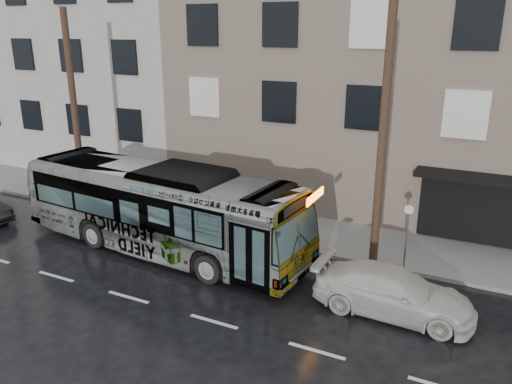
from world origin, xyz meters
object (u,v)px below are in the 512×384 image
sign_post (407,236)px  white_sedan (393,292)px  utility_pole_rear (75,112)px  bus (160,208)px  utility_pole_front (382,140)px

sign_post → white_sedan: sign_post is taller
utility_pole_rear → bus: utility_pole_rear is taller
utility_pole_front → white_sedan: (1.29, -2.95, -3.95)m
sign_post → utility_pole_rear: bearing=180.0°
utility_pole_front → white_sedan: 5.10m
utility_pole_rear → utility_pole_front: bearing=0.0°
utility_pole_front → bus: 8.60m
white_sedan → bus: bearing=86.6°
utility_pole_front → white_sedan: utility_pole_front is taller
utility_pole_front → utility_pole_rear: bearing=180.0°
sign_post → bus: (-8.85, -2.28, 0.35)m
bus → white_sedan: 9.12m
sign_post → bus: size_ratio=0.20×
utility_pole_front → utility_pole_rear: same height
sign_post → bus: bearing=-165.6°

